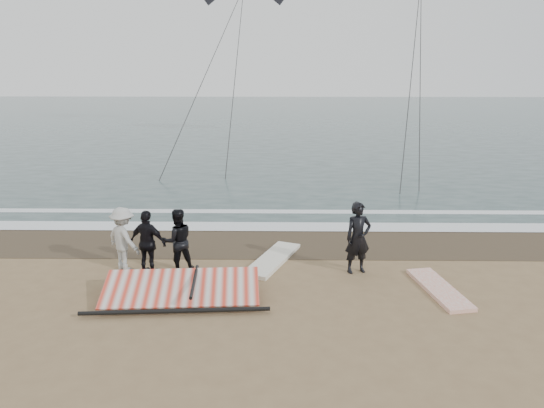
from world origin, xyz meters
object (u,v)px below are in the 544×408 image
at_px(board_cream, 273,259).
at_px(sail_rig, 180,289).
at_px(board_white, 439,289).
at_px(man_main, 358,238).

relative_size(board_cream, sail_rig, 0.63).
relative_size(board_white, board_cream, 0.91).
bearing_deg(sail_rig, man_main, 19.58).
bearing_deg(sail_rig, board_white, 3.86).
bearing_deg(man_main, board_cream, 146.29).
height_order(board_white, board_cream, board_cream).
xyz_separation_m(board_white, sail_rig, (-6.03, -0.41, 0.15)).
relative_size(man_main, sail_rig, 0.46).
bearing_deg(board_white, man_main, 137.90).
height_order(man_main, board_white, man_main).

